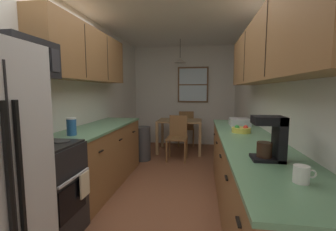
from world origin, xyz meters
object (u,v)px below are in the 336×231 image
trash_bin (143,143)px  coffee_maker (272,138)px  storage_canister (72,126)px  table_serving_bowl (180,119)px  dining_chair_far (186,127)px  dining_table (180,125)px  fruit_bowl (241,130)px  dining_chair_near (178,135)px  mug_by_coffeemaker (302,174)px  dish_rack (240,122)px  stove_range (41,192)px  microwave_over_range (21,58)px

trash_bin → coffee_maker: size_ratio=2.10×
storage_canister → table_serving_bowl: (0.98, 2.71, -0.23)m
dining_chair_far → table_serving_bowl: size_ratio=4.78×
dining_table → fruit_bowl: size_ratio=4.35×
dining_chair_near → coffee_maker: size_ratio=2.75×
dining_chair_near → coffee_maker: 3.06m
trash_bin → mug_by_coffeemaker: bearing=-60.6°
mug_by_coffeemaker → fruit_bowl: (-0.07, 1.54, -0.01)m
trash_bin → dish_rack: bearing=-28.7°
dish_rack → fruit_bowl: bearing=-97.0°
dining_table → mug_by_coffeemaker: bearing=-74.5°
stove_range → dining_table: (0.97, 3.30, 0.15)m
trash_bin → table_serving_bowl: table_serving_bowl is taller
storage_canister → coffee_maker: (1.99, -0.65, 0.07)m
coffee_maker → fruit_bowl: coffee_maker is taller
trash_bin → storage_canister: 2.14m
trash_bin → dish_rack: 2.07m
dining_chair_far → microwave_over_range: bearing=-107.1°
storage_canister → fruit_bowl: (1.96, 0.47, -0.07)m
microwave_over_range → storage_canister: bearing=78.9°
coffee_maker → dish_rack: size_ratio=0.96×
dining_table → table_serving_bowl: (-0.00, -0.04, 0.15)m
coffee_maker → table_serving_bowl: 3.53m
dining_chair_far → trash_bin: (-0.78, -1.32, -0.16)m
storage_canister → fruit_bowl: storage_canister is taller
microwave_over_range → dish_rack: bearing=36.9°
microwave_over_range → fruit_bowl: size_ratio=2.57×
stove_range → dining_chair_near: 2.90m
dining_table → trash_bin: bearing=-132.5°
dining_chair_far → mug_by_coffeemaker: mug_by_coffeemaker is taller
storage_canister → mug_by_coffeemaker: bearing=-27.6°
dish_rack → dining_table: bearing=121.9°
stove_range → microwave_over_range: size_ratio=1.88×
stove_range → dining_chair_near: bearing=70.1°
mug_by_coffeemaker → storage_canister: bearing=152.4°
table_serving_bowl → dish_rack: bearing=-57.4°
dish_rack → table_serving_bowl: 1.97m
microwave_over_range → dining_chair_far: bearing=72.9°
microwave_over_range → dining_chair_far: size_ratio=0.65×
dining_table → dish_rack: (1.05, -1.69, 0.33)m
dining_table → trash_bin: (-0.68, -0.74, -0.28)m
stove_range → dish_rack: bearing=38.5°
storage_canister → table_serving_bowl: size_ratio=1.08×
dining_chair_near → table_serving_bowl: 0.60m
dining_table → mug_by_coffeemaker: (1.06, -3.82, 0.33)m
dining_table → fruit_bowl: (0.98, -2.28, 0.31)m
mug_by_coffeemaker → dish_rack: (-0.00, 2.13, 0.00)m
microwave_over_range → dish_rack: (2.14, 1.61, -0.75)m
storage_canister → table_serving_bowl: storage_canister is taller
fruit_bowl → storage_canister: bearing=-166.4°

